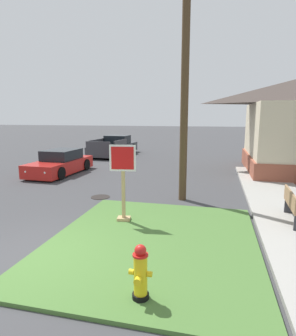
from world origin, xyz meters
TOP-DOWN VIEW (x-y plane):
  - ground_plane at (0.00, 0.00)m, footprint 160.00×160.00m
  - grass_corner_patch at (2.27, 1.34)m, footprint 4.85×5.65m
  - sidewalk_strip at (5.90, 4.89)m, footprint 2.20×14.19m
  - fire_hydrant at (2.56, -0.89)m, footprint 0.38×0.34m
  - stop_sign at (1.18, 2.42)m, footprint 0.72×0.33m
  - manhole_cover at (-0.48, 4.69)m, footprint 0.70×0.70m
  - parked_sedan_red at (-4.26, 8.41)m, footprint 1.94×4.23m
  - pickup_truck_charcoal at (-4.03, 15.95)m, footprint 2.35×5.61m
  - street_bench at (5.81, 3.36)m, footprint 0.49×1.64m
  - utility_pole at (2.53, 5.11)m, footprint 1.46×0.27m

SIDE VIEW (x-z plane):
  - ground_plane at x=0.00m, z-range 0.00..0.00m
  - manhole_cover at x=-0.48m, z-range 0.00..0.02m
  - grass_corner_patch at x=2.27m, z-range 0.00..0.08m
  - sidewalk_strip at x=5.90m, z-range 0.00..0.12m
  - fire_hydrant at x=2.56m, z-range 0.06..0.98m
  - parked_sedan_red at x=-4.26m, z-range -0.08..1.17m
  - street_bench at x=5.81m, z-range 0.16..1.01m
  - pickup_truck_charcoal at x=-4.03m, z-range -0.12..1.36m
  - stop_sign at x=1.18m, z-range 0.05..2.20m
  - utility_pole at x=2.53m, z-range 0.21..10.50m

